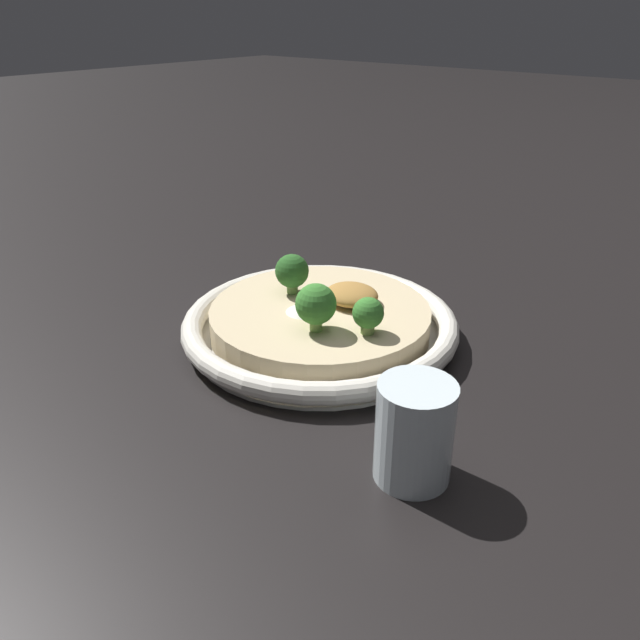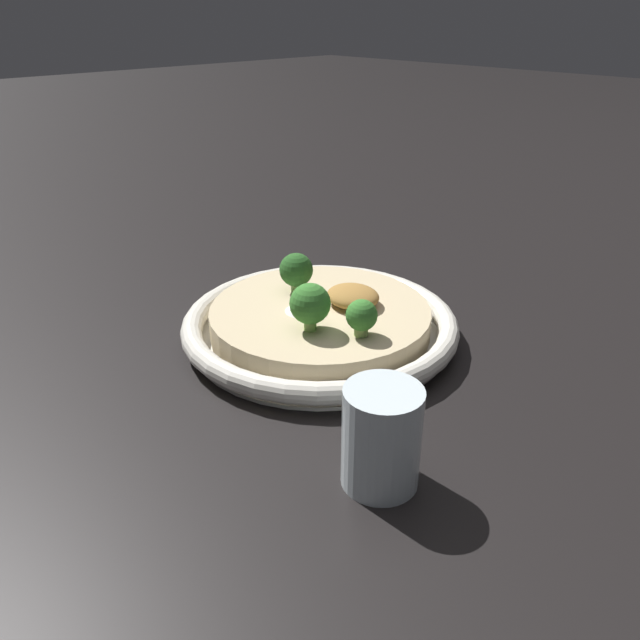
{
  "view_description": "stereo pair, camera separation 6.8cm",
  "coord_description": "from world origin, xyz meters",
  "px_view_note": "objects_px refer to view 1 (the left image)",
  "views": [
    {
      "loc": [
        0.39,
        -0.47,
        0.33
      ],
      "look_at": [
        0.0,
        0.0,
        0.02
      ],
      "focal_mm": 35.0,
      "sensor_mm": 36.0,
      "label": 1
    },
    {
      "loc": [
        0.44,
        -0.42,
        0.33
      ],
      "look_at": [
        0.0,
        0.0,
        0.02
      ],
      "focal_mm": 35.0,
      "sensor_mm": 36.0,
      "label": 2
    }
  ],
  "objects_px": {
    "broccoli_front": "(316,305)",
    "drinking_glass": "(414,432)",
    "risotto_bowl": "(320,324)",
    "broccoli_back_left": "(292,272)",
    "broccoli_right": "(368,314)"
  },
  "relations": [
    {
      "from": "risotto_bowl",
      "to": "broccoli_front",
      "type": "bearing_deg",
      "value": -54.96
    },
    {
      "from": "broccoli_back_left",
      "to": "broccoli_right",
      "type": "relative_size",
      "value": 1.21
    },
    {
      "from": "risotto_bowl",
      "to": "broccoli_back_left",
      "type": "distance_m",
      "value": 0.07
    },
    {
      "from": "broccoli_back_left",
      "to": "drinking_glass",
      "type": "relative_size",
      "value": 0.55
    },
    {
      "from": "broccoli_front",
      "to": "drinking_glass",
      "type": "bearing_deg",
      "value": -26.72
    },
    {
      "from": "risotto_bowl",
      "to": "drinking_glass",
      "type": "bearing_deg",
      "value": -32.68
    },
    {
      "from": "broccoli_right",
      "to": "broccoli_front",
      "type": "bearing_deg",
      "value": -147.03
    },
    {
      "from": "risotto_bowl",
      "to": "broccoli_back_left",
      "type": "bearing_deg",
      "value": 168.15
    },
    {
      "from": "broccoli_front",
      "to": "drinking_glass",
      "type": "height_order",
      "value": "broccoli_front"
    },
    {
      "from": "risotto_bowl",
      "to": "broccoli_front",
      "type": "distance_m",
      "value": 0.07
    },
    {
      "from": "broccoli_back_left",
      "to": "drinking_glass",
      "type": "xyz_separation_m",
      "value": [
        0.25,
        -0.14,
        -0.02
      ]
    },
    {
      "from": "broccoli_front",
      "to": "broccoli_right",
      "type": "height_order",
      "value": "broccoli_front"
    },
    {
      "from": "risotto_bowl",
      "to": "broccoli_front",
      "type": "relative_size",
      "value": 6.06
    },
    {
      "from": "broccoli_front",
      "to": "drinking_glass",
      "type": "xyz_separation_m",
      "value": [
        0.17,
        -0.08,
        -0.02
      ]
    },
    {
      "from": "broccoli_front",
      "to": "broccoli_back_left",
      "type": "xyz_separation_m",
      "value": [
        -0.08,
        0.05,
        -0.0
      ]
    }
  ]
}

